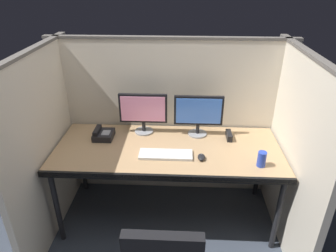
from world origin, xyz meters
TOP-DOWN VIEW (x-y plane):
  - ground_plane at (0.00, 0.00)m, footprint 8.00×8.00m
  - cubicle_partition_rear at (0.00, 0.74)m, footprint 2.21×0.06m
  - cubicle_partition_left at (-0.99, 0.20)m, footprint 0.06×1.41m
  - cubicle_partition_right at (0.99, 0.20)m, footprint 0.06×1.41m
  - desk at (0.00, 0.29)m, footprint 1.90×0.80m
  - monitor_left at (-0.23, 0.57)m, footprint 0.43×0.17m
  - monitor_right at (0.26, 0.55)m, footprint 0.43×0.17m
  - keyboard_main at (-0.01, 0.17)m, footprint 0.43×0.15m
  - computer_mouse at (0.28, 0.14)m, footprint 0.06×0.10m
  - soda_can at (0.73, 0.07)m, footprint 0.07×0.07m
  - desk_phone at (-0.58, 0.44)m, footprint 0.17×0.19m
  - red_stapler at (0.54, 0.49)m, footprint 0.04×0.15m

SIDE VIEW (x-z plane):
  - ground_plane at x=0.00m, z-range 0.00..0.00m
  - desk at x=0.00m, z-range 0.32..1.06m
  - keyboard_main at x=-0.01m, z-range 0.74..0.76m
  - computer_mouse at x=0.28m, z-range 0.74..0.77m
  - red_stapler at x=0.54m, z-range 0.74..0.80m
  - desk_phone at x=-0.58m, z-range 0.73..0.82m
  - cubicle_partition_rear at x=0.00m, z-range 0.00..1.58m
  - cubicle_partition_left at x=-0.99m, z-range 0.00..1.58m
  - cubicle_partition_right at x=0.99m, z-range 0.00..1.58m
  - soda_can at x=0.73m, z-range 0.74..0.86m
  - monitor_left at x=-0.23m, z-range 0.77..1.14m
  - monitor_right at x=0.26m, z-range 0.77..1.14m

